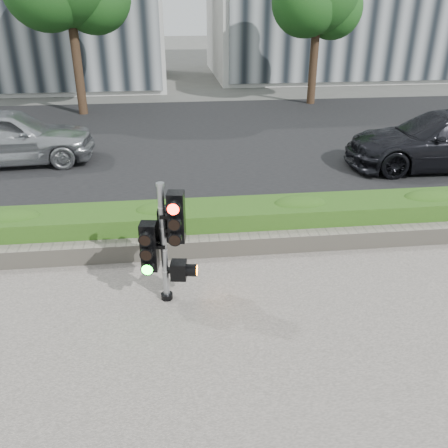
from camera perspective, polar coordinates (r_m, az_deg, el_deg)
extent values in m
plane|color=#51514C|center=(7.37, 2.53, -10.81)|extent=(120.00, 120.00, 0.00)
cube|color=black|center=(16.47, -3.02, 10.15)|extent=(60.00, 13.00, 0.02)
cube|color=gray|center=(10.03, -0.29, 0.11)|extent=(60.00, 0.25, 0.12)
cube|color=gray|center=(8.85, 0.62, -2.52)|extent=(12.00, 0.32, 0.34)
cube|color=#4C8B2A|center=(9.35, 0.12, 0.26)|extent=(12.00, 1.00, 0.68)
cylinder|color=black|center=(20.78, -17.22, 17.97)|extent=(0.36, 0.36, 4.03)
cylinder|color=black|center=(22.47, 10.72, 18.53)|extent=(0.36, 0.36, 3.58)
sphere|color=#144717|center=(22.86, 12.96, 23.95)|extent=(2.56, 2.56, 2.56)
sphere|color=#144717|center=(21.77, 9.82, 24.82)|extent=(2.82, 2.82, 2.82)
cylinder|color=black|center=(7.68, -6.88, -8.59)|extent=(0.19, 0.19, 0.09)
cylinder|color=gray|center=(7.21, -7.25, -2.58)|extent=(0.10, 0.10, 1.92)
cylinder|color=gray|center=(6.81, -7.71, 4.74)|extent=(0.12, 0.12, 0.05)
cube|color=#FF1107|center=(6.94, -5.75, 0.86)|extent=(0.28, 0.28, 0.77)
cube|color=#14E51E|center=(7.23, -8.97, -2.68)|extent=(0.28, 0.28, 0.77)
cube|color=black|center=(7.28, -6.90, 0.00)|extent=(0.28, 0.28, 0.52)
cube|color=orange|center=(7.43, -5.46, -5.53)|extent=(0.28, 0.28, 0.28)
imported|color=#A5A8AC|center=(14.97, -24.57, 9.56)|extent=(4.84, 2.25, 1.60)
imported|color=black|center=(14.72, 24.81, 9.14)|extent=(5.43, 2.46, 1.54)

